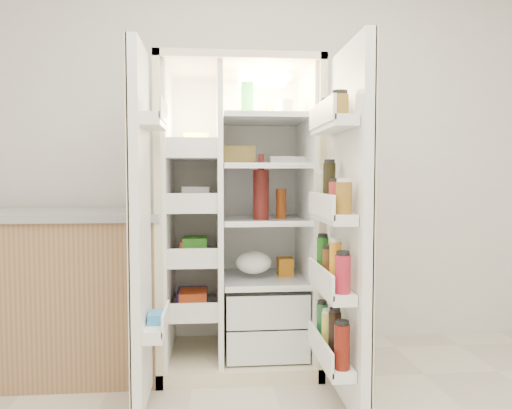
{
  "coord_description": "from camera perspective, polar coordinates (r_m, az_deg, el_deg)",
  "views": [
    {
      "loc": [
        -0.33,
        -1.3,
        1.14
      ],
      "look_at": [
        -0.1,
        1.25,
        0.99
      ],
      "focal_mm": 34.0,
      "sensor_mm": 36.0,
      "label": 1
    }
  ],
  "objects": [
    {
      "name": "freezer_door",
      "position": [
        2.39,
        -13.4,
        -2.73
      ],
      "size": [
        0.15,
        0.4,
        1.72
      ],
      "color": "white",
      "rests_on": "floor"
    },
    {
      "name": "kitchen_counter",
      "position": [
        3.1,
        -22.73,
        -9.38
      ],
      "size": [
        1.3,
        0.69,
        0.94
      ],
      "color": "#9C6E4E",
      "rests_on": "floor"
    },
    {
      "name": "fridge_door",
      "position": [
        2.37,
        10.5,
        -3.18
      ],
      "size": [
        0.17,
        0.58,
        1.72
      ],
      "color": "white",
      "rests_on": "floor"
    },
    {
      "name": "wall_back",
      "position": [
        3.33,
        0.48,
        6.92
      ],
      "size": [
        4.0,
        0.02,
        2.7
      ],
      "primitive_type": "cube",
      "color": "silver",
      "rests_on": "floor"
    },
    {
      "name": "refrigerator",
      "position": [
        2.99,
        -1.86,
        -4.3
      ],
      "size": [
        0.92,
        0.7,
        1.8
      ],
      "color": "beige",
      "rests_on": "floor"
    }
  ]
}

